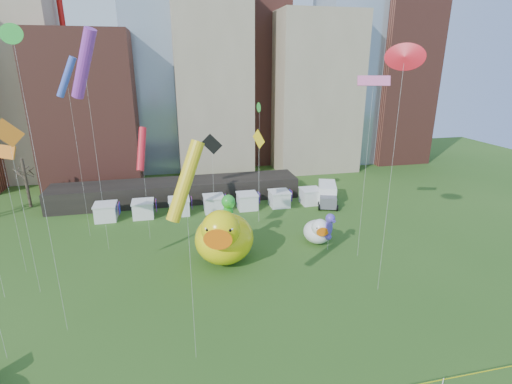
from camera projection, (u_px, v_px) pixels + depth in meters
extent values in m
cube|color=gray|center=(17.00, 62.00, 67.67)|extent=(14.00, 12.00, 42.00)
cube|color=brown|center=(89.00, 110.00, 67.18)|extent=(16.00, 14.00, 26.00)
cube|color=#8C9EB2|center=(154.00, 25.00, 72.47)|extent=(12.00, 12.00, 55.00)
cube|color=gray|center=(212.00, 84.00, 74.21)|extent=(14.00, 14.00, 34.00)
cube|color=gray|center=(313.00, 93.00, 77.18)|extent=(16.00, 14.00, 30.00)
cube|color=#8C9EB2|center=(353.00, 47.00, 80.11)|extent=(14.00, 12.00, 48.00)
cube|color=brown|center=(398.00, 77.00, 82.26)|extent=(12.00, 12.00, 36.00)
cube|color=black|center=(178.00, 191.00, 60.80)|extent=(38.00, 6.00, 3.20)
cube|color=white|center=(106.00, 213.00, 53.32)|extent=(2.80, 2.80, 2.20)
cube|color=red|center=(119.00, 208.00, 53.54)|extent=(0.08, 1.40, 1.60)
cube|color=white|center=(143.00, 210.00, 54.37)|extent=(2.80, 2.80, 2.20)
cube|color=red|center=(156.00, 205.00, 54.58)|extent=(0.08, 1.40, 1.60)
cube|color=white|center=(179.00, 207.00, 55.41)|extent=(2.80, 2.80, 2.20)
cube|color=red|center=(192.00, 203.00, 55.63)|extent=(0.08, 1.40, 1.60)
cube|color=white|center=(214.00, 204.00, 56.46)|extent=(2.80, 2.80, 2.20)
cube|color=red|center=(226.00, 200.00, 56.68)|extent=(0.08, 1.40, 1.60)
cube|color=white|center=(247.00, 202.00, 57.51)|extent=(2.80, 2.80, 2.20)
cube|color=red|center=(259.00, 198.00, 57.72)|extent=(0.08, 1.40, 1.60)
cube|color=white|center=(279.00, 199.00, 58.55)|extent=(2.80, 2.80, 2.20)
cube|color=red|center=(291.00, 195.00, 58.77)|extent=(0.08, 1.40, 1.60)
cube|color=white|center=(310.00, 197.00, 59.60)|extent=(2.80, 2.80, 2.20)
cube|color=red|center=(321.00, 193.00, 59.81)|extent=(0.08, 1.40, 1.60)
cylinder|color=#382B21|center=(26.00, 183.00, 57.36)|extent=(0.44, 0.44, 7.50)
cylinder|color=white|center=(443.00, 384.00, 25.68)|extent=(0.06, 0.06, 0.90)
ellipsoid|color=yellow|center=(224.00, 238.00, 41.97)|extent=(8.16, 8.93, 5.27)
ellipsoid|color=yellow|center=(228.00, 228.00, 44.78)|extent=(2.05, 1.78, 2.14)
sphere|color=yellow|center=(221.00, 229.00, 39.06)|extent=(4.88, 4.88, 3.96)
cone|color=orange|center=(219.00, 237.00, 37.51)|extent=(2.58, 2.30, 2.18)
sphere|color=white|center=(208.00, 229.00, 37.91)|extent=(0.71, 0.71, 0.71)
sphere|color=white|center=(230.00, 229.00, 37.81)|extent=(0.71, 0.71, 0.71)
sphere|color=black|center=(208.00, 230.00, 37.60)|extent=(0.36, 0.36, 0.36)
sphere|color=black|center=(230.00, 230.00, 37.49)|extent=(0.36, 0.36, 0.36)
ellipsoid|color=white|center=(317.00, 232.00, 46.63)|extent=(3.75, 4.24, 2.71)
ellipsoid|color=white|center=(314.00, 227.00, 48.06)|extent=(0.98, 0.81, 1.10)
sphere|color=white|center=(320.00, 228.00, 45.13)|extent=(2.28, 2.28, 2.04)
cone|color=orange|center=(322.00, 231.00, 44.34)|extent=(1.23, 1.05, 1.12)
sphere|color=white|center=(317.00, 228.00, 44.47)|extent=(0.37, 0.37, 0.37)
sphere|color=white|center=(326.00, 227.00, 44.57)|extent=(0.37, 0.37, 0.37)
sphere|color=black|center=(317.00, 228.00, 44.30)|extent=(0.18, 0.18, 0.18)
sphere|color=black|center=(327.00, 228.00, 44.40)|extent=(0.18, 0.18, 0.18)
cylinder|color=silver|center=(229.00, 232.00, 44.58)|extent=(0.03, 0.03, 4.36)
ellipsoid|color=green|center=(228.00, 215.00, 43.89)|extent=(1.36, 1.19, 3.06)
sphere|color=green|center=(228.00, 202.00, 43.23)|extent=(1.82, 1.82, 1.56)
cone|color=green|center=(229.00, 204.00, 42.60)|extent=(0.71, 1.06, 0.55)
sphere|color=green|center=(228.00, 228.00, 44.49)|extent=(1.09, 1.09, 1.09)
cylinder|color=silver|center=(328.00, 238.00, 44.75)|extent=(0.03, 0.03, 2.82)
ellipsoid|color=#523FBE|center=(329.00, 227.00, 44.30)|extent=(0.94, 0.82, 2.16)
sphere|color=#523FBE|center=(330.00, 218.00, 43.79)|extent=(1.26, 1.26, 1.10)
cone|color=#523FBE|center=(332.00, 221.00, 43.35)|extent=(0.49, 0.74, 0.39)
sphere|color=#523FBE|center=(328.00, 237.00, 44.74)|extent=(0.77, 0.77, 0.77)
cube|color=white|center=(327.00, 192.00, 60.28)|extent=(4.15, 5.79, 2.63)
cube|color=#595960|center=(328.00, 202.00, 57.28)|extent=(2.91, 2.60, 1.68)
cylinder|color=black|center=(319.00, 202.00, 59.02)|extent=(0.57, 0.98, 0.95)
cylinder|color=black|center=(336.00, 203.00, 58.72)|extent=(0.57, 0.98, 0.95)
cylinder|color=black|center=(318.00, 195.00, 62.38)|extent=(0.57, 0.98, 0.95)
cylinder|color=black|center=(334.00, 196.00, 62.08)|extent=(0.57, 0.98, 0.95)
cylinder|color=silver|center=(390.00, 185.00, 33.79)|extent=(0.02, 0.02, 21.25)
cone|color=red|center=(405.00, 57.00, 30.40)|extent=(1.81, 1.54, 2.11)
cylinder|color=silver|center=(365.00, 175.00, 40.70)|extent=(0.02, 0.02, 19.14)
cube|color=pink|center=(374.00, 81.00, 37.65)|extent=(3.16, 1.35, 0.97)
cylinder|color=silver|center=(214.00, 193.00, 45.95)|extent=(0.02, 0.02, 11.97)
cube|color=black|center=(212.00, 144.00, 44.04)|extent=(2.38, 0.56, 2.43)
cylinder|color=silver|center=(43.00, 201.00, 27.93)|extent=(0.02, 0.02, 22.54)
cone|color=green|center=(12.00, 34.00, 24.34)|extent=(1.21, 0.73, 1.28)
cylinder|color=silver|center=(259.00, 182.00, 51.17)|extent=(0.02, 0.02, 11.51)
cube|color=yellow|center=(259.00, 139.00, 49.34)|extent=(1.09, 2.25, 2.48)
cylinder|color=silver|center=(25.00, 218.00, 34.34)|extent=(0.02, 0.02, 15.27)
cube|color=orange|center=(8.00, 133.00, 31.90)|extent=(2.38, 0.73, 2.48)
cylinder|color=silver|center=(97.00, 164.00, 41.91)|extent=(0.02, 0.02, 20.68)
cylinder|color=purple|center=(84.00, 64.00, 38.62)|extent=(4.01, 3.41, 7.00)
cylinder|color=silver|center=(146.00, 196.00, 46.06)|extent=(0.02, 0.02, 11.39)
cylinder|color=red|center=(142.00, 149.00, 44.25)|extent=(1.62, 3.02, 4.94)
cylinder|color=silver|center=(259.00, 167.00, 50.73)|extent=(0.02, 0.02, 15.50)
cone|color=green|center=(259.00, 107.00, 48.27)|extent=(0.23, 1.24, 1.23)
cylinder|color=silver|center=(191.00, 276.00, 26.43)|extent=(0.02, 0.02, 13.71)
cylinder|color=yellow|center=(185.00, 181.00, 24.25)|extent=(3.05, 2.30, 5.15)
cylinder|color=silver|center=(79.00, 162.00, 45.74)|extent=(0.02, 0.02, 19.30)
cylinder|color=blue|center=(66.00, 77.00, 42.67)|extent=(2.70, 0.90, 4.53)
cylinder|color=silver|center=(14.00, 215.00, 38.32)|extent=(0.02, 0.02, 12.88)
cube|color=orange|center=(0.00, 151.00, 36.27)|extent=(3.56, 2.87, 1.23)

